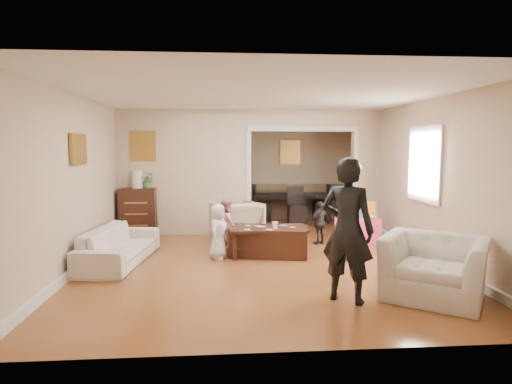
{
  "coord_description": "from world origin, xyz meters",
  "views": [
    {
      "loc": [
        -0.54,
        -7.07,
        1.83
      ],
      "look_at": [
        0.0,
        0.2,
        1.05
      ],
      "focal_mm": 29.54,
      "sensor_mm": 36.0,
      "label": 1
    }
  ],
  "objects": [
    {
      "name": "floor",
      "position": [
        0.0,
        0.0,
        0.0
      ],
      "size": [
        7.0,
        7.0,
        0.0
      ],
      "primitive_type": "plane",
      "color": "#AC602C",
      "rests_on": "ground"
    },
    {
      "name": "partition_left",
      "position": [
        -1.38,
        1.8,
        1.3
      ],
      "size": [
        2.75,
        0.18,
        2.6
      ],
      "primitive_type": "cube",
      "color": "#C9B393",
      "rests_on": "ground"
    },
    {
      "name": "partition_right",
      "position": [
        2.48,
        1.8,
        1.3
      ],
      "size": [
        0.55,
        0.18,
        2.6
      ],
      "primitive_type": "cube",
      "color": "#C9B393",
      "rests_on": "ground"
    },
    {
      "name": "partition_header",
      "position": [
        1.1,
        1.8,
        2.42
      ],
      "size": [
        2.22,
        0.18,
        0.35
      ],
      "primitive_type": "cube",
      "color": "#C9B393",
      "rests_on": "partition_right"
    },
    {
      "name": "window_pane",
      "position": [
        2.73,
        -0.4,
        1.55
      ],
      "size": [
        0.03,
        0.95,
        1.1
      ],
      "primitive_type": "cube",
      "color": "white",
      "rests_on": "ground"
    },
    {
      "name": "framed_art_partition",
      "position": [
        -2.2,
        1.7,
        1.85
      ],
      "size": [
        0.45,
        0.03,
        0.55
      ],
      "primitive_type": "cube",
      "color": "brown",
      "rests_on": "partition_left"
    },
    {
      "name": "framed_art_sofa_wall",
      "position": [
        -2.71,
        -0.6,
        1.8
      ],
      "size": [
        0.03,
        0.55,
        0.4
      ],
      "primitive_type": "cube",
      "color": "brown"
    },
    {
      "name": "framed_art_alcove",
      "position": [
        1.1,
        3.44,
        1.7
      ],
      "size": [
        0.45,
        0.03,
        0.55
      ],
      "primitive_type": "cube",
      "color": "brown"
    },
    {
      "name": "sofa",
      "position": [
        -2.21,
        -0.38,
        0.28
      ],
      "size": [
        0.97,
        2.0,
        0.56
      ],
      "primitive_type": "imported",
      "rotation": [
        0.0,
        0.0,
        1.45
      ],
      "color": "#F0E3CF",
      "rests_on": "ground"
    },
    {
      "name": "armchair_back",
      "position": [
        -0.31,
        1.08,
        0.38
      ],
      "size": [
        1.11,
        1.12,
        0.77
      ],
      "primitive_type": "imported",
      "rotation": [
        0.0,
        0.0,
        3.6
      ],
      "color": "#C9BC8C",
      "rests_on": "ground"
    },
    {
      "name": "armchair_front",
      "position": [
        1.98,
        -2.26,
        0.37
      ],
      "size": [
        1.52,
        1.49,
        0.75
      ],
      "primitive_type": "imported",
      "rotation": [
        0.0,
        0.0,
        -0.62
      ],
      "color": "#F0E3CF",
      "rests_on": "ground"
    },
    {
      "name": "dresser",
      "position": [
        -2.31,
        1.59,
        0.5
      ],
      "size": [
        0.73,
        0.41,
        1.0
      ],
      "primitive_type": "cube",
      "color": "black",
      "rests_on": "ground"
    },
    {
      "name": "table_lamp",
      "position": [
        -2.31,
        1.59,
        1.18
      ],
      "size": [
        0.22,
        0.22,
        0.36
      ],
      "primitive_type": "cylinder",
      "color": "beige",
      "rests_on": "dresser"
    },
    {
      "name": "potted_plant",
      "position": [
        -2.11,
        1.59,
        1.15
      ],
      "size": [
        0.28,
        0.24,
        0.31
      ],
      "primitive_type": "imported",
      "color": "#407534",
      "rests_on": "dresser"
    },
    {
      "name": "coffee_table",
      "position": [
        0.19,
        -0.11,
        0.24
      ],
      "size": [
        1.39,
        0.88,
        0.48
      ],
      "primitive_type": "cube",
      "rotation": [
        0.0,
        0.0,
        -0.19
      ],
      "color": "#331810",
      "rests_on": "ground"
    },
    {
      "name": "coffee_cup",
      "position": [
        0.29,
        -0.16,
        0.53
      ],
      "size": [
        0.13,
        0.13,
        0.1
      ],
      "primitive_type": "imported",
      "rotation": [
        0.0,
        0.0,
        -0.19
      ],
      "color": "silver",
      "rests_on": "coffee_table"
    },
    {
      "name": "play_table",
      "position": [
        2.16,
        0.79,
        0.24
      ],
      "size": [
        0.5,
        0.5,
        0.47
      ],
      "primitive_type": "cube",
      "rotation": [
        0.0,
        0.0,
        -0.02
      ],
      "color": "#FF4371",
      "rests_on": "ground"
    },
    {
      "name": "cereal_box",
      "position": [
        2.28,
        0.89,
        0.62
      ],
      "size": [
        0.2,
        0.07,
        0.3
      ],
      "primitive_type": "cube",
      "rotation": [
        0.0,
        0.0,
        -0.02
      ],
      "color": "yellow",
      "rests_on": "play_table"
    },
    {
      "name": "cyan_cup",
      "position": [
        2.06,
        0.74,
        0.51
      ],
      "size": [
        0.08,
        0.08,
        0.08
      ],
      "primitive_type": "cylinder",
      "color": "#25B9BC",
      "rests_on": "play_table"
    },
    {
      "name": "toy_block",
      "position": [
        2.04,
        0.91,
        0.5
      ],
      "size": [
        0.1,
        0.08,
        0.05
      ],
      "primitive_type": "cube",
      "rotation": [
        0.0,
        0.0,
        0.33
      ],
      "color": "red",
      "rests_on": "play_table"
    },
    {
      "name": "play_bowl",
      "position": [
        2.21,
        0.67,
        0.5
      ],
      "size": [
        0.24,
        0.24,
        0.06
      ],
      "primitive_type": "imported",
      "rotation": [
        0.0,
        0.0,
        -0.02
      ],
      "color": "silver",
      "rests_on": "play_table"
    },
    {
      "name": "dining_table",
      "position": [
        1.14,
        3.29,
        0.34
      ],
      "size": [
        2.1,
        1.41,
        0.68
      ],
      "primitive_type": "imported",
      "rotation": [
        0.0,
        0.0,
        -0.18
      ],
      "color": "black",
      "rests_on": "ground"
    },
    {
      "name": "adult_person",
      "position": [
        0.89,
        -2.3,
        0.86
      ],
      "size": [
        0.75,
        0.7,
        1.72
      ],
      "primitive_type": "imported",
      "rotation": [
        0.0,
        0.0,
        2.53
      ],
      "color": "black",
      "rests_on": "ground"
    },
    {
      "name": "child_kneel_a",
      "position": [
        -0.66,
        -0.26,
        0.45
      ],
      "size": [
        0.43,
        0.52,
        0.9
      ],
      "primitive_type": "imported",
      "rotation": [
        0.0,
        0.0,
        1.2
      ],
      "color": "white",
      "rests_on": "ground"
    },
    {
      "name": "child_kneel_b",
      "position": [
        -0.51,
        0.19,
        0.47
      ],
      "size": [
        0.43,
        0.51,
        0.95
      ],
      "primitive_type": "imported",
      "rotation": [
        0.0,
        0.0,
        1.73
      ],
      "color": "pink",
      "rests_on": "ground"
    },
    {
      "name": "child_toddler",
      "position": [
        1.24,
        0.64,
        0.41
      ],
      "size": [
        0.51,
        0.41,
        0.82
      ],
      "primitive_type": "imported",
      "rotation": [
        0.0,
        0.0,
        -2.64
      ],
      "color": "black",
      "rests_on": "ground"
    },
    {
      "name": "craft_papers",
      "position": [
        0.19,
        -0.11,
        0.49
      ],
      "size": [
        0.88,
        0.5,
        0.0
      ],
      "color": "white",
      "rests_on": "coffee_table"
    }
  ]
}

